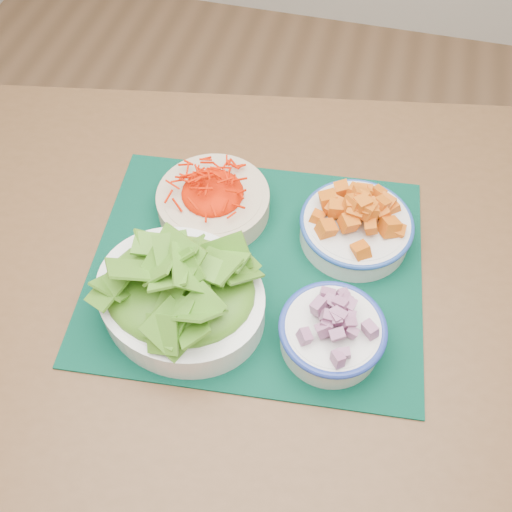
{
  "coord_description": "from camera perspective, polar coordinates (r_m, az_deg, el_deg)",
  "views": [
    {
      "loc": [
        0.04,
        -0.41,
        1.53
      ],
      "look_at": [
        -0.09,
        0.1,
        0.78
      ],
      "focal_mm": 40.0,
      "sensor_mm": 36.0,
      "label": 1
    }
  ],
  "objects": [
    {
      "name": "table",
      "position": [
        1.01,
        -0.62,
        -4.02
      ],
      "size": [
        1.42,
        1.08,
        0.75
      ],
      "rotation": [
        0.0,
        0.0,
        0.18
      ],
      "color": "brown",
      "rests_on": "ground"
    },
    {
      "name": "placemat",
      "position": [
        0.94,
        0.0,
        -1.12
      ],
      "size": [
        0.58,
        0.49,
        0.0
      ],
      "primitive_type": "cube",
      "rotation": [
        0.0,
        0.0,
        0.1
      ],
      "color": "black",
      "rests_on": "table"
    },
    {
      "name": "ground",
      "position": [
        1.58,
        2.32,
        -20.05
      ],
      "size": [
        4.0,
        4.0,
        0.0
      ],
      "primitive_type": "plane",
      "color": "#9E724C",
      "rests_on": "ground"
    },
    {
      "name": "squash_bowl",
      "position": [
        0.95,
        10.07,
        3.43
      ],
      "size": [
        0.21,
        0.21,
        0.09
      ],
      "rotation": [
        0.0,
        0.0,
        0.2
      ],
      "color": "silver",
      "rests_on": "placemat"
    },
    {
      "name": "lettuce_bowl",
      "position": [
        0.85,
        -7.69,
        -3.22
      ],
      "size": [
        0.32,
        0.29,
        0.13
      ],
      "rotation": [
        0.0,
        0.0,
        -0.31
      ],
      "color": "white",
      "rests_on": "placemat"
    },
    {
      "name": "carrot_bowl",
      "position": [
        0.98,
        -4.32,
        5.86
      ],
      "size": [
        0.24,
        0.24,
        0.08
      ],
      "rotation": [
        0.0,
        0.0,
        -0.31
      ],
      "color": "beige",
      "rests_on": "placemat"
    },
    {
      "name": "onion_bowl",
      "position": [
        0.84,
        7.65,
        -7.36
      ],
      "size": [
        0.18,
        0.18,
        0.08
      ],
      "rotation": [
        0.0,
        0.0,
        0.26
      ],
      "color": "silver",
      "rests_on": "placemat"
    }
  ]
}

